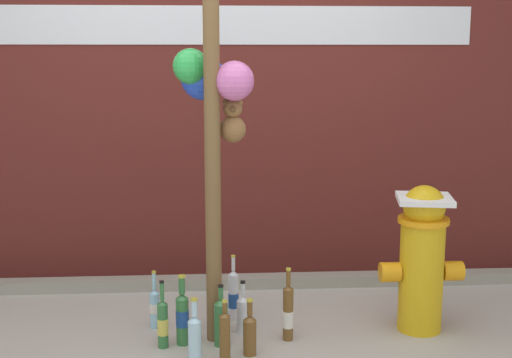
# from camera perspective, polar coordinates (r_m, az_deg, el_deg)

# --- Properties ---
(building_wall) EXTENTS (10.00, 0.21, 3.56)m
(building_wall) POSITION_cam_1_polar(r_m,az_deg,el_deg) (4.84, -3.79, 12.88)
(building_wall) COLOR #561E19
(building_wall) RESTS_ON ground_plane
(curb_strip) EXTENTS (8.00, 0.12, 0.08)m
(curb_strip) POSITION_cam_1_polar(r_m,az_deg,el_deg) (4.73, -3.53, -8.50)
(curb_strip) COLOR gray
(curb_strip) RESTS_ON ground_plane
(memorial_post) EXTENTS (0.45, 0.43, 2.71)m
(memorial_post) POSITION_cam_1_polar(r_m,az_deg,el_deg) (3.70, -3.76, 10.70)
(memorial_post) COLOR brown
(memorial_post) RESTS_ON ground_plane
(fire_hydrant) EXTENTS (0.47, 0.35, 0.85)m
(fire_hydrant) POSITION_cam_1_polar(r_m,az_deg,el_deg) (4.04, 13.48, -6.16)
(fire_hydrant) COLOR gold
(fire_hydrant) RESTS_ON ground_plane
(bottle_0) EXTENTS (0.06, 0.06, 0.38)m
(bottle_0) POSITION_cam_1_polar(r_m,az_deg,el_deg) (3.84, -7.76, -11.69)
(bottle_0) COLOR #337038
(bottle_0) RESTS_ON ground_plane
(bottle_1) EXTENTS (0.07, 0.07, 0.31)m
(bottle_1) POSITION_cam_1_polar(r_m,az_deg,el_deg) (3.72, -0.58, -12.60)
(bottle_1) COLOR brown
(bottle_1) RESTS_ON ground_plane
(bottle_2) EXTENTS (0.07, 0.07, 0.35)m
(bottle_2) POSITION_cam_1_polar(r_m,az_deg,el_deg) (4.06, -3.55, -10.27)
(bottle_2) COLOR silver
(bottle_2) RESTS_ON ground_plane
(bottle_3) EXTENTS (0.07, 0.07, 0.31)m
(bottle_3) POSITION_cam_1_polar(r_m,az_deg,el_deg) (4.00, -1.14, -10.97)
(bottle_3) COLOR silver
(bottle_3) RESTS_ON ground_plane
(bottle_4) EXTENTS (0.06, 0.06, 0.33)m
(bottle_4) POSITION_cam_1_polar(r_m,az_deg,el_deg) (3.65, -2.65, -12.76)
(bottle_4) COLOR brown
(bottle_4) RESTS_ON ground_plane
(bottle_5) EXTENTS (0.06, 0.06, 0.40)m
(bottle_5) POSITION_cam_1_polar(r_m,az_deg,el_deg) (4.17, -1.93, -9.57)
(bottle_5) COLOR silver
(bottle_5) RESTS_ON ground_plane
(bottle_6) EXTENTS (0.07, 0.07, 0.34)m
(bottle_6) POSITION_cam_1_polar(r_m,az_deg,el_deg) (3.67, -5.14, -12.76)
(bottle_6) COLOR #B2DBEA
(bottle_6) RESTS_ON ground_plane
(bottle_7) EXTENTS (0.06, 0.06, 0.41)m
(bottle_7) POSITION_cam_1_polar(r_m,az_deg,el_deg) (3.89, 2.61, -10.95)
(bottle_7) COLOR brown
(bottle_7) RESTS_ON ground_plane
(bottle_8) EXTENTS (0.07, 0.07, 0.35)m
(bottle_8) POSITION_cam_1_polar(r_m,az_deg,el_deg) (3.83, -2.96, -11.62)
(bottle_8) COLOR #337038
(bottle_8) RESTS_ON ground_plane
(bottle_9) EXTENTS (0.06, 0.06, 0.34)m
(bottle_9) POSITION_cam_1_polar(r_m,az_deg,el_deg) (4.10, -8.40, -10.39)
(bottle_9) COLOR #93CCE0
(bottle_9) RESTS_ON ground_plane
(bottle_10) EXTENTS (0.07, 0.07, 0.39)m
(bottle_10) POSITION_cam_1_polar(r_m,az_deg,el_deg) (3.85, -6.15, -11.22)
(bottle_10) COLOR #337038
(bottle_10) RESTS_ON ground_plane
(litter_3) EXTENTS (0.18, 0.15, 0.01)m
(litter_3) POSITION_cam_1_polar(r_m,az_deg,el_deg) (4.35, 13.32, -11.06)
(litter_3) COLOR #8C99B2
(litter_3) RESTS_ON ground_plane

